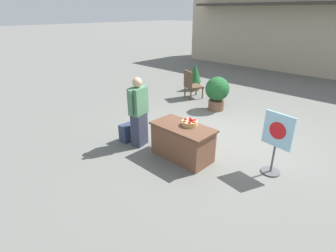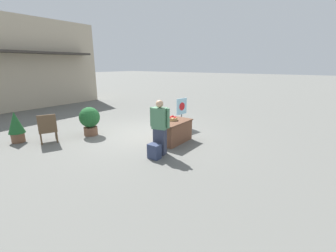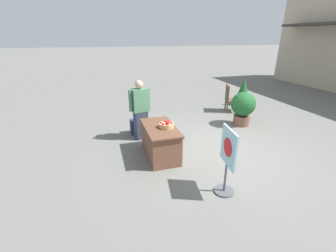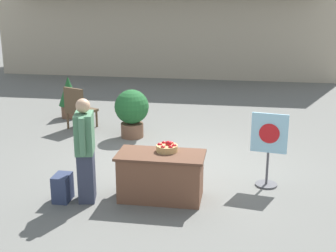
{
  "view_description": "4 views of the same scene",
  "coord_description": "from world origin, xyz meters",
  "px_view_note": "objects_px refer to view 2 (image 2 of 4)",
  "views": [
    {
      "loc": [
        3.15,
        -5.2,
        2.91
      ],
      "look_at": [
        -0.52,
        -1.39,
        0.57
      ],
      "focal_mm": 28.0,
      "sensor_mm": 36.0,
      "label": 1
    },
    {
      "loc": [
        -6.04,
        -5.52,
        2.56
      ],
      "look_at": [
        -0.02,
        -1.17,
        0.51
      ],
      "focal_mm": 24.0,
      "sensor_mm": 36.0,
      "label": 2
    },
    {
      "loc": [
        4.51,
        -2.64,
        2.64
      ],
      "look_at": [
        0.31,
        -1.37,
        0.88
      ],
      "focal_mm": 24.0,
      "sensor_mm": 36.0,
      "label": 3
    },
    {
      "loc": [
        1.14,
        -8.02,
        3.13
      ],
      "look_at": [
        -0.04,
        -0.78,
        0.98
      ],
      "focal_mm": 50.0,
      "sensor_mm": 36.0,
      "label": 4
    }
  ],
  "objects_px": {
    "display_table": "(174,132)",
    "person_visitor": "(160,127)",
    "poster_board": "(182,112)",
    "apple_basket": "(173,118)",
    "potted_plant_far_left": "(16,126)",
    "potted_plant_near_left": "(90,119)",
    "backpack": "(154,151)",
    "patio_chair": "(48,128)"
  },
  "relations": [
    {
      "from": "display_table",
      "to": "poster_board",
      "type": "distance_m",
      "value": 1.83
    },
    {
      "from": "display_table",
      "to": "potted_plant_far_left",
      "type": "height_order",
      "value": "potted_plant_far_left"
    },
    {
      "from": "patio_chair",
      "to": "person_visitor",
      "type": "bearing_deg",
      "value": -135.16
    },
    {
      "from": "backpack",
      "to": "potted_plant_far_left",
      "type": "xyz_separation_m",
      "value": [
        -1.64,
        4.63,
        0.36
      ]
    },
    {
      "from": "potted_plant_far_left",
      "to": "potted_plant_near_left",
      "type": "relative_size",
      "value": 0.99
    },
    {
      "from": "apple_basket",
      "to": "potted_plant_far_left",
      "type": "height_order",
      "value": "potted_plant_far_left"
    },
    {
      "from": "backpack",
      "to": "potted_plant_near_left",
      "type": "height_order",
      "value": "potted_plant_near_left"
    },
    {
      "from": "potted_plant_near_left",
      "to": "patio_chair",
      "type": "bearing_deg",
      "value": 163.76
    },
    {
      "from": "person_visitor",
      "to": "poster_board",
      "type": "relative_size",
      "value": 1.3
    },
    {
      "from": "poster_board",
      "to": "apple_basket",
      "type": "bearing_deg",
      "value": -59.33
    },
    {
      "from": "patio_chair",
      "to": "potted_plant_near_left",
      "type": "relative_size",
      "value": 0.94
    },
    {
      "from": "poster_board",
      "to": "potted_plant_near_left",
      "type": "xyz_separation_m",
      "value": [
        -2.81,
        2.22,
        -0.07
      ]
    },
    {
      "from": "potted_plant_far_left",
      "to": "potted_plant_near_left",
      "type": "xyz_separation_m",
      "value": [
        1.94,
        -1.33,
        0.03
      ]
    },
    {
      "from": "potted_plant_far_left",
      "to": "poster_board",
      "type": "bearing_deg",
      "value": -36.77
    },
    {
      "from": "backpack",
      "to": "potted_plant_far_left",
      "type": "bearing_deg",
      "value": 109.49
    },
    {
      "from": "backpack",
      "to": "potted_plant_near_left",
      "type": "xyz_separation_m",
      "value": [
        0.3,
        3.31,
        0.39
      ]
    },
    {
      "from": "backpack",
      "to": "patio_chair",
      "type": "relative_size",
      "value": 0.42
    },
    {
      "from": "apple_basket",
      "to": "person_visitor",
      "type": "distance_m",
      "value": 1.24
    },
    {
      "from": "patio_chair",
      "to": "backpack",
      "type": "bearing_deg",
      "value": -140.67
    },
    {
      "from": "display_table",
      "to": "backpack",
      "type": "distance_m",
      "value": 1.52
    },
    {
      "from": "display_table",
      "to": "person_visitor",
      "type": "xyz_separation_m",
      "value": [
        -1.11,
        -0.25,
        0.45
      ]
    },
    {
      "from": "apple_basket",
      "to": "poster_board",
      "type": "relative_size",
      "value": 0.27
    },
    {
      "from": "apple_basket",
      "to": "backpack",
      "type": "distance_m",
      "value": 1.72
    },
    {
      "from": "poster_board",
      "to": "potted_plant_near_left",
      "type": "bearing_deg",
      "value": -119.58
    },
    {
      "from": "display_table",
      "to": "person_visitor",
      "type": "height_order",
      "value": "person_visitor"
    },
    {
      "from": "person_visitor",
      "to": "backpack",
      "type": "distance_m",
      "value": 0.71
    },
    {
      "from": "backpack",
      "to": "patio_chair",
      "type": "distance_m",
      "value": 3.86
    },
    {
      "from": "patio_chair",
      "to": "potted_plant_near_left",
      "type": "height_order",
      "value": "potted_plant_near_left"
    },
    {
      "from": "poster_board",
      "to": "patio_chair",
      "type": "height_order",
      "value": "poster_board"
    },
    {
      "from": "apple_basket",
      "to": "potted_plant_near_left",
      "type": "distance_m",
      "value": 3.12
    },
    {
      "from": "backpack",
      "to": "potted_plant_far_left",
      "type": "distance_m",
      "value": 4.93
    },
    {
      "from": "display_table",
      "to": "person_visitor",
      "type": "bearing_deg",
      "value": -167.48
    },
    {
      "from": "display_table",
      "to": "potted_plant_far_left",
      "type": "xyz_separation_m",
      "value": [
        -3.11,
        4.3,
        0.2
      ]
    },
    {
      "from": "poster_board",
      "to": "potted_plant_far_left",
      "type": "height_order",
      "value": "poster_board"
    },
    {
      "from": "poster_board",
      "to": "potted_plant_far_left",
      "type": "distance_m",
      "value": 5.93
    },
    {
      "from": "apple_basket",
      "to": "potted_plant_far_left",
      "type": "bearing_deg",
      "value": 127.35
    },
    {
      "from": "potted_plant_far_left",
      "to": "person_visitor",
      "type": "bearing_deg",
      "value": -66.23
    },
    {
      "from": "backpack",
      "to": "patio_chair",
      "type": "xyz_separation_m",
      "value": [
        -1.06,
        3.7,
        0.32
      ]
    },
    {
      "from": "patio_chair",
      "to": "apple_basket",
      "type": "bearing_deg",
      "value": -117.86
    },
    {
      "from": "poster_board",
      "to": "display_table",
      "type": "bearing_deg",
      "value": -56.43
    },
    {
      "from": "display_table",
      "to": "person_visitor",
      "type": "relative_size",
      "value": 0.83
    },
    {
      "from": "person_visitor",
      "to": "potted_plant_near_left",
      "type": "height_order",
      "value": "person_visitor"
    }
  ]
}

